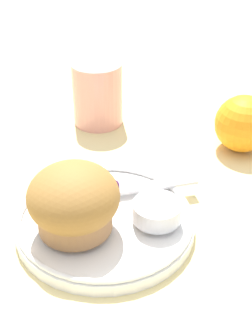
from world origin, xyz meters
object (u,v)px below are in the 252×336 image
at_px(butter_knife, 119,190).
at_px(juice_glass, 98,94).
at_px(muffin, 74,201).
at_px(orange_fruit, 243,124).

xyz_separation_m(butter_knife, juice_glass, (-0.09, 0.19, 0.03)).
bearing_deg(muffin, butter_knife, 70.01).
relative_size(muffin, butter_knife, 0.56).
xyz_separation_m(butter_knife, orange_fruit, (0.13, 0.17, 0.02)).
bearing_deg(juice_glass, orange_fruit, -5.57).
bearing_deg(juice_glass, muffin, -76.68).
height_order(orange_fruit, juice_glass, juice_glass).
distance_m(muffin, orange_fruit, 0.29).
relative_size(butter_knife, juice_glass, 1.78).
xyz_separation_m(muffin, orange_fruit, (0.16, 0.24, -0.01)).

